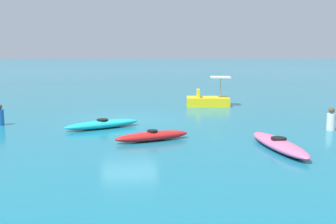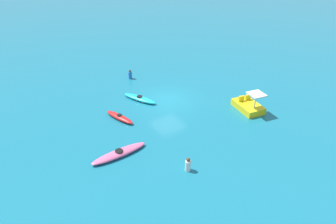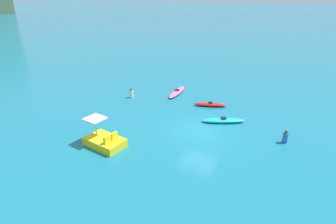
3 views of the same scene
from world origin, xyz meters
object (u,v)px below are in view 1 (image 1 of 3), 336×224
object	(u,v)px
person_near_shore	(0,116)
person_by_kayaks	(331,120)
kayak_cyan	(102,124)
kayak_pink	(278,144)
kayak_red	(152,136)
pedal_boat_yellow	(208,100)

from	to	relation	value
person_near_shore	person_by_kayaks	xyz separation A→B (m)	(2.94, 12.97, 0.00)
kayak_cyan	person_by_kayaks	bearing A→B (deg)	79.29
kayak_pink	person_by_kayaks	size ratio (longest dim) A/B	4.07
kayak_pink	person_near_shore	xyz separation A→B (m)	(-5.63, -9.67, 0.22)
kayak_red	kayak_cyan	bearing A→B (deg)	-146.21
kayak_cyan	pedal_boat_yellow	distance (m)	8.54
pedal_boat_yellow	person_by_kayaks	xyz separation A→B (m)	(7.89, 2.92, 0.05)
kayak_pink	person_by_kayaks	distance (m)	4.26
kayak_red	kayak_pink	bearing A→B (deg)	64.69
kayak_pink	person_near_shore	size ratio (longest dim) A/B	4.07
kayak_pink	person_near_shore	distance (m)	11.19
kayak_pink	person_by_kayaks	bearing A→B (deg)	129.12
person_by_kayaks	person_near_shore	bearing A→B (deg)	-102.79
kayak_red	person_by_kayaks	bearing A→B (deg)	97.46
kayak_pink	person_near_shore	bearing A→B (deg)	-120.22
kayak_cyan	kayak_red	bearing A→B (deg)	33.79
kayak_cyan	pedal_boat_yellow	size ratio (longest dim) A/B	1.18
kayak_red	kayak_pink	distance (m)	4.13
person_by_kayaks	kayak_cyan	bearing A→B (deg)	-100.71
kayak_cyan	pedal_boat_yellow	xyz separation A→B (m)	(-6.23, 5.84, 0.17)
kayak_cyan	kayak_pink	size ratio (longest dim) A/B	0.87
pedal_boat_yellow	person_by_kayaks	bearing A→B (deg)	20.32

